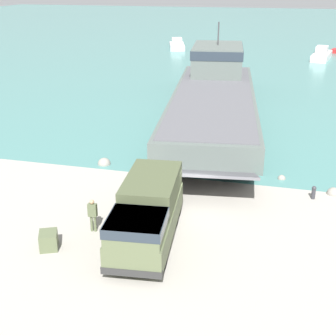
{
  "coord_description": "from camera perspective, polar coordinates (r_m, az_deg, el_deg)",
  "views": [
    {
      "loc": [
        4.68,
        -22.69,
        11.8
      ],
      "look_at": [
        -1.52,
        1.27,
        1.67
      ],
      "focal_mm": 50.0,
      "sensor_mm": 36.0,
      "label": 1
    }
  ],
  "objects": [
    {
      "name": "shoreline_rock_b",
      "position": [
        30.36,
        13.68,
        -1.29
      ],
      "size": [
        0.5,
        0.5,
        0.5
      ],
      "primitive_type": "sphere",
      "color": "gray",
      "rests_on": "ground_plane"
    },
    {
      "name": "moored_boat_a",
      "position": [
        77.76,
        18.22,
        12.97
      ],
      "size": [
        3.55,
        7.83,
        2.08
      ],
      "rotation": [
        0.0,
        0.0,
        6.11
      ],
      "color": "white",
      "rests_on": "ground_plane"
    },
    {
      "name": "soldier_on_ramp",
      "position": [
        23.47,
        -9.17,
        -5.45
      ],
      "size": [
        0.46,
        0.27,
        1.74
      ],
      "rotation": [
        0.0,
        0.0,
        4.78
      ],
      "color": "#566042",
      "rests_on": "ground_plane"
    },
    {
      "name": "landing_craft",
      "position": [
        46.16,
        5.69,
        9.56
      ],
      "size": [
        11.11,
        34.15,
        7.37
      ],
      "rotation": [
        0.0,
        0.0,
        0.13
      ],
      "color": "#56605B",
      "rests_on": "ground_plane"
    },
    {
      "name": "cargo_crate",
      "position": [
        22.78,
        -14.36,
        -8.54
      ],
      "size": [
        1.15,
        1.23,
        0.82
      ],
      "primitive_type": "cube",
      "rotation": [
        0.0,
        0.0,
        0.43
      ],
      "color": "#566042",
      "rests_on": "ground_plane"
    },
    {
      "name": "military_truck",
      "position": [
        22.23,
        -2.56,
        -5.41
      ],
      "size": [
        3.29,
        7.37,
        2.82
      ],
      "rotation": [
        0.0,
        0.0,
        -1.47
      ],
      "color": "#566042",
      "rests_on": "ground_plane"
    },
    {
      "name": "ground_plane",
      "position": [
        26.0,
        2.56,
        -4.77
      ],
      "size": [
        240.0,
        240.0,
        0.0
      ],
      "primitive_type": "plane",
      "color": "#9E998E"
    },
    {
      "name": "mooring_bollard",
      "position": [
        28.0,
        17.34,
        -2.79
      ],
      "size": [
        0.26,
        0.26,
        0.79
      ],
      "color": "#333338",
      "rests_on": "ground_plane"
    },
    {
      "name": "water_surface",
      "position": [
        117.31,
        12.65,
        15.98
      ],
      "size": [
        240.0,
        180.0,
        0.01
      ],
      "primitive_type": "cube",
      "color": "#477F7A",
      "rests_on": "ground_plane"
    },
    {
      "name": "shoreline_rock_a",
      "position": [
        32.09,
        -7.78,
        0.46
      ],
      "size": [
        0.88,
        0.88,
        0.88
      ],
      "primitive_type": "sphere",
      "color": "gray",
      "rests_on": "ground_plane"
    },
    {
      "name": "moored_boat_c",
      "position": [
        85.67,
        1.1,
        14.75
      ],
      "size": [
        4.28,
        7.35,
        1.83
      ],
      "rotation": [
        0.0,
        0.0,
        3.42
      ],
      "color": "#B7BABF",
      "rests_on": "ground_plane"
    },
    {
      "name": "shoreline_rock_c",
      "position": [
        29.14,
        19.51,
        -3.0
      ],
      "size": [
        0.79,
        0.79,
        0.79
      ],
      "primitive_type": "sphere",
      "color": "gray",
      "rests_on": "ground_plane"
    }
  ]
}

